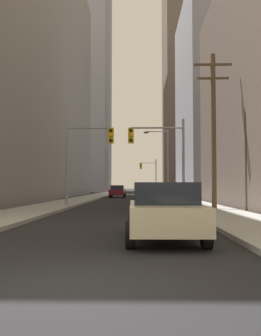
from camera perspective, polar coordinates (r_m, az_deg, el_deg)
ground_plane at (r=5.26m, az=-9.13°, el=-18.51°), size 400.00×400.00×0.00m
sidewalk_left at (r=55.30m, az=-4.86°, el=-4.15°), size 3.07×160.00×0.15m
sidewalk_right at (r=55.14m, az=5.36°, el=-4.16°), size 3.07×160.00×0.15m
sedan_beige at (r=9.95m, az=5.17°, el=-6.55°), size 1.95×4.23×1.52m
sedan_black at (r=21.77m, az=3.07°, el=-4.49°), size 1.95×4.23×1.52m
sedan_blue at (r=30.46m, az=2.42°, el=-4.00°), size 1.95×4.24×1.52m
sedan_silver at (r=43.75m, az=2.11°, el=-3.62°), size 1.95×4.21×1.52m
sedan_maroon at (r=46.50m, az=-1.97°, el=-3.57°), size 1.95×4.25×1.52m
traffic_signal_near_left at (r=25.72m, az=-6.63°, el=3.03°), size 3.29×0.44×6.00m
traffic_signal_near_right at (r=25.53m, az=4.41°, el=3.13°), size 3.85×0.44×6.00m
traffic_signal_far_right at (r=64.38m, az=2.85°, el=-0.47°), size 2.89×0.44×6.00m
utility_pole_right at (r=22.02m, az=12.54°, el=6.06°), size 2.20×0.28×9.03m
street_lamp_right at (r=40.34m, az=5.07°, el=1.71°), size 2.67×0.32×7.50m
building_left_far_tower at (r=103.17m, az=-10.52°, el=14.02°), size 25.19×21.43×62.28m
building_right_mid_block at (r=59.55m, az=15.36°, el=9.95°), size 15.31×21.44×28.87m
building_right_far_highrise at (r=99.13m, az=11.74°, el=16.00°), size 21.85×19.05×66.43m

